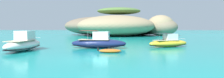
# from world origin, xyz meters

# --- Properties ---
(ground_plane) EXTENTS (400.00, 400.00, 0.00)m
(ground_plane) POSITION_xyz_m (0.00, 0.00, 0.00)
(ground_plane) COLOR teal
(islet_large) EXTENTS (43.60, 38.73, 9.84)m
(islet_large) POSITION_xyz_m (-0.94, 59.24, 3.45)
(islet_large) COLOR #756651
(islet_large) RESTS_ON ground
(islet_small) EXTENTS (13.55, 15.53, 7.17)m
(islet_small) POSITION_xyz_m (15.60, 58.46, 3.21)
(islet_small) COLOR #9E8966
(islet_small) RESTS_ON ground
(motorboat_navy) EXTENTS (8.07, 2.78, 2.50)m
(motorboat_navy) POSITION_xyz_m (-0.86, 10.83, 0.80)
(motorboat_navy) COLOR navy
(motorboat_navy) RESTS_ON ground
(motorboat_yellow) EXTENTS (6.87, 4.61, 2.09)m
(motorboat_yellow) POSITION_xyz_m (9.35, 13.28, 0.67)
(motorboat_yellow) COLOR yellow
(motorboat_yellow) RESTS_ON ground
(motorboat_white) EXTENTS (2.80, 8.54, 2.50)m
(motorboat_white) POSITION_xyz_m (-9.99, 7.09, 0.84)
(motorboat_white) COLOR white
(motorboat_white) RESTS_ON ground
(dinghy_tender) EXTENTS (2.81, 1.13, 0.58)m
(dinghy_tender) POSITION_xyz_m (1.11, 5.31, 0.22)
(dinghy_tender) COLOR orange
(dinghy_tender) RESTS_ON ground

